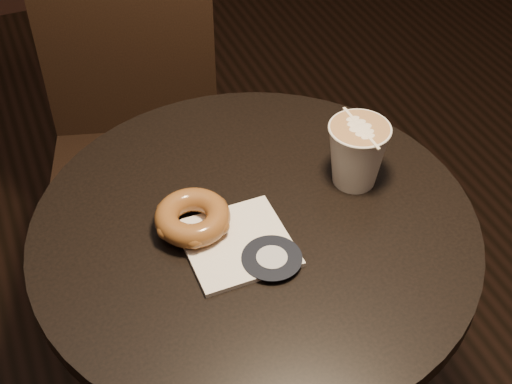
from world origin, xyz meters
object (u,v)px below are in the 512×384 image
pastry_bag (237,243)px  latte_cup (357,155)px  doughnut (193,217)px  cafe_table (255,303)px  chair (133,118)px

pastry_bag → latte_cup: bearing=15.2°
doughnut → latte_cup: bearing=1.0°
cafe_table → latte_cup: latte_cup is taller
cafe_table → chair: (-0.05, 0.60, 0.00)m
chair → latte_cup: size_ratio=8.92×
chair → pastry_bag: 0.66m
pastry_bag → doughnut: (-0.05, 0.06, 0.02)m
cafe_table → doughnut: doughnut is taller
pastry_bag → latte_cup: latte_cup is taller
cafe_table → latte_cup: (0.19, 0.03, 0.25)m
cafe_table → doughnut: 0.25m
latte_cup → cafe_table: bearing=-171.4°
cafe_table → chair: 0.60m
cafe_table → pastry_bag: bearing=-141.7°
chair → latte_cup: 0.67m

